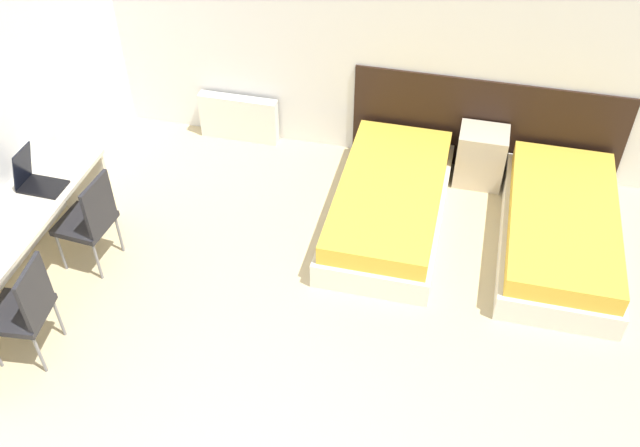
# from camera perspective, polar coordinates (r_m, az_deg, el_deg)

# --- Properties ---
(wall_back) EXTENTS (5.97, 0.05, 2.70)m
(wall_back) POSITION_cam_1_polar(r_m,az_deg,el_deg) (6.62, 3.86, 15.55)
(wall_back) COLOR white
(wall_back) RESTS_ON ground_plane
(headboard_panel) EXTENTS (2.53, 0.03, 0.96)m
(headboard_panel) POSITION_cam_1_polar(r_m,az_deg,el_deg) (6.96, 13.10, 7.58)
(headboard_panel) COLOR black
(headboard_panel) RESTS_ON ground_plane
(bed_near_window) EXTENTS (0.96, 1.93, 0.41)m
(bed_near_window) POSITION_cam_1_polar(r_m,az_deg,el_deg) (6.34, 5.54, 1.62)
(bed_near_window) COLOR silver
(bed_near_window) RESTS_ON ground_plane
(bed_near_door) EXTENTS (0.96, 1.93, 0.41)m
(bed_near_door) POSITION_cam_1_polar(r_m,az_deg,el_deg) (6.39, 18.65, -0.47)
(bed_near_door) COLOR silver
(bed_near_door) RESTS_ON ground_plane
(nightstand) EXTENTS (0.45, 0.36, 0.56)m
(nightstand) POSITION_cam_1_polar(r_m,az_deg,el_deg) (6.89, 12.73, 5.25)
(nightstand) COLOR beige
(nightstand) RESTS_ON ground_plane
(radiator) EXTENTS (0.81, 0.12, 0.48)m
(radiator) POSITION_cam_1_polar(r_m,az_deg,el_deg) (7.37, -6.50, 8.37)
(radiator) COLOR silver
(radiator) RESTS_ON ground_plane
(desk) EXTENTS (0.53, 2.17, 0.73)m
(desk) POSITION_cam_1_polar(r_m,az_deg,el_deg) (5.87, -23.53, -1.42)
(desk) COLOR beige
(desk) RESTS_ON ground_plane
(chair_near_laptop) EXTENTS (0.44, 0.44, 0.88)m
(chair_near_laptop) POSITION_cam_1_polar(r_m,az_deg,el_deg) (6.02, -17.93, 0.41)
(chair_near_laptop) COLOR #232328
(chair_near_laptop) RESTS_ON ground_plane
(chair_near_notebook) EXTENTS (0.44, 0.44, 0.88)m
(chair_near_notebook) POSITION_cam_1_polar(r_m,az_deg,el_deg) (5.47, -22.55, -6.22)
(chair_near_notebook) COLOR #232328
(chair_near_notebook) RESTS_ON ground_plane
(laptop) EXTENTS (0.35, 0.24, 0.35)m
(laptop) POSITION_cam_1_polar(r_m,az_deg,el_deg) (6.03, -21.79, 3.29)
(laptop) COLOR black
(laptop) RESTS_ON desk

